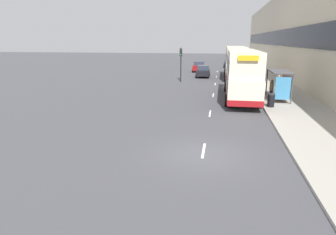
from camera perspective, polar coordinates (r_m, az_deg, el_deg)
ground_plane at (r=14.10m, az=6.66°, el=-7.02°), size 220.00×220.00×0.00m
pavement at (r=52.18m, az=16.60°, el=8.33°), size 5.00×93.00×0.14m
terrace_facade at (r=52.54m, az=21.55°, el=14.58°), size 3.10×93.00×12.21m
lane_mark_0 at (r=14.59m, az=6.80°, el=-6.25°), size 0.12×2.00×0.01m
lane_mark_1 at (r=21.89m, az=8.01°, el=0.77°), size 0.12×2.00×0.01m
lane_mark_2 at (r=29.35m, az=8.61°, el=4.25°), size 0.12×2.00×0.01m
lane_mark_3 at (r=36.88m, az=8.97°, el=6.32°), size 0.12×2.00×0.01m
lane_mark_4 at (r=44.44m, az=9.21°, el=7.68°), size 0.12×2.00×0.01m
lane_mark_5 at (r=52.02m, az=9.38°, el=8.65°), size 0.12×2.00×0.01m
bus_shelter at (r=27.41m, az=20.85°, el=6.71°), size 1.60×4.20×2.48m
double_decker_bus_near at (r=27.55m, az=13.89°, el=8.13°), size 2.85×11.44×4.30m
double_decker_bus_ahead at (r=42.94m, az=12.70°, el=10.34°), size 2.85×10.94×4.30m
car_0 at (r=71.22m, az=12.10°, el=10.75°), size 2.07×4.42×1.74m
car_1 at (r=51.17m, az=5.90°, el=9.62°), size 2.01×3.87×1.73m
car_2 at (r=60.47m, az=11.56°, el=10.14°), size 2.01×3.86×1.68m
car_3 at (r=43.72m, az=6.70°, el=8.74°), size 1.91×4.08×1.66m
pedestrian_at_shelter at (r=27.29m, az=19.10°, el=5.06°), size 0.35×0.35×1.77m
pedestrian_1 at (r=31.64m, az=17.85°, el=6.17°), size 0.31×0.31×1.57m
pedestrian_2 at (r=32.14m, az=20.30°, el=6.14°), size 0.32×0.32×1.62m
litter_bin at (r=24.43m, az=19.03°, el=3.14°), size 0.55×0.55×1.05m
traffic_light_far_kerb at (r=38.24m, az=2.46°, el=11.08°), size 0.30×0.32×4.23m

